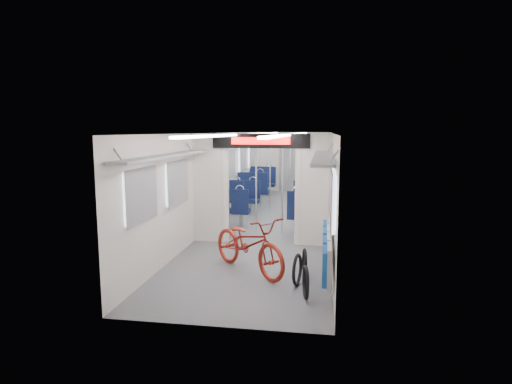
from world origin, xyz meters
TOP-DOWN VIEW (x-y plane):
  - carriage at (0.00, -0.27)m, footprint 12.00×12.02m
  - bicycle at (0.07, -3.93)m, footprint 1.79×1.75m
  - flip_bench at (1.35, -4.40)m, footprint 0.12×2.14m
  - bike_hoop_a at (1.07, -4.96)m, footprint 0.12×0.49m
  - bike_hoop_b at (0.91, -4.43)m, footprint 0.14×0.50m
  - bike_hoop_c at (1.00, -3.97)m, footprint 0.11×0.46m
  - seat_bay_near_left at (-0.93, 0.14)m, footprint 0.89×1.97m
  - seat_bay_near_right at (0.94, -0.17)m, footprint 0.93×2.14m
  - seat_bay_far_left at (-0.93, 3.62)m, footprint 0.96×2.32m
  - seat_bay_far_right at (0.93, 3.55)m, footprint 0.90×2.02m
  - stanchion_near_left at (-0.23, -1.23)m, footprint 0.04×0.04m
  - stanchion_near_right at (0.36, -1.20)m, footprint 0.04×0.04m
  - stanchion_far_left at (-0.28, 1.71)m, footprint 0.04×0.04m
  - stanchion_far_right at (0.32, 1.54)m, footprint 0.04×0.04m

SIDE VIEW (x-z plane):
  - bike_hoop_c at x=1.00m, z-range -0.03..0.43m
  - bike_hoop_a at x=1.07m, z-range -0.03..0.46m
  - bike_hoop_b at x=0.91m, z-range -0.03..0.47m
  - bicycle at x=0.07m, z-range 0.00..0.98m
  - seat_bay_near_left at x=-0.93m, z-range 0.00..1.06m
  - seat_bay_far_right at x=0.93m, z-range -0.01..1.08m
  - seat_bay_near_right at x=0.94m, z-range -0.01..1.11m
  - seat_bay_far_left at x=-0.93m, z-range -0.01..1.16m
  - flip_bench at x=1.35m, z-range 0.31..0.85m
  - stanchion_near_left at x=-0.23m, z-range 0.00..2.30m
  - stanchion_near_right at x=0.36m, z-range 0.00..2.30m
  - stanchion_far_left at x=-0.28m, z-range 0.00..2.30m
  - stanchion_far_right at x=0.32m, z-range 0.00..2.30m
  - carriage at x=0.00m, z-range 0.35..2.66m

